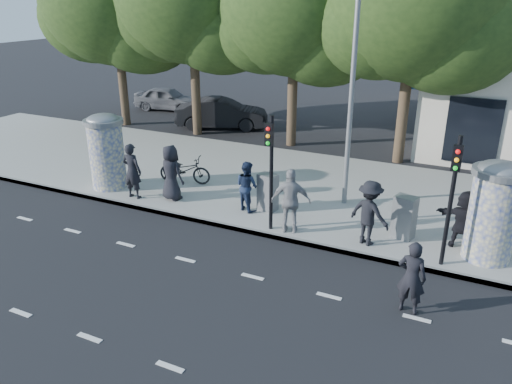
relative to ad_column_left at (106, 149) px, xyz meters
The scene contains 25 objects.
ground 8.63m from the ad_column_left, 32.01° to the right, with size 120.00×120.00×0.00m, color black.
sidewalk 7.94m from the ad_column_left, 22.62° to the left, with size 40.00×8.00×0.15m, color gray.
curb 7.41m from the ad_column_left, ahead, with size 40.00×0.10×0.16m, color slate.
lane_dash_near 9.95m from the ad_column_left, 42.94° to the right, with size 32.00×0.12×0.01m, color silver.
lane_dash_far 7.99m from the ad_column_left, 23.29° to the right, with size 32.00×0.12×0.01m, color silver.
ad_column_left is the anchor object (origin of this frame).
ad_column_right 12.40m from the ad_column_left, ahead, with size 1.36×1.36×2.65m.
traffic_pole_near 6.67m from the ad_column_left, ahead, with size 0.22×0.31×3.40m.
traffic_pole_far 11.44m from the ad_column_left, ahead, with size 0.22×0.31×3.40m.
street_lamp 8.90m from the ad_column_left, 14.94° to the left, with size 0.25×0.93×8.00m.
tree_far_left 10.92m from the ad_column_left, 125.94° to the left, with size 7.20×7.20×9.26m.
tree_near_left 10.07m from the ad_column_left, 65.71° to the left, with size 6.80×6.80×8.97m.
tree_center 12.62m from the ad_column_left, 41.88° to the left, with size 7.00×7.00×9.30m.
ped_a 2.73m from the ad_column_left, ahead, with size 0.92×0.60×1.87m, color black.
ped_b 1.56m from the ad_column_left, 17.07° to the right, with size 0.69×0.45×1.89m, color black.
ped_c 5.39m from the ad_column_left, ahead, with size 0.79×0.61×1.62m, color #19243F.
ped_d 9.41m from the ad_column_left, ahead, with size 1.19×0.68×1.84m, color black.
ped_e 7.24m from the ad_column_left, ahead, with size 1.13×0.64×1.93m, color gray.
ped_f 11.76m from the ad_column_left, ahead, with size 1.52×0.55×1.64m, color black.
man_road 11.35m from the ad_column_left, 14.80° to the right, with size 0.63×0.41×1.73m, color black.
bicycle 2.82m from the ad_column_left, 33.58° to the left, with size 1.92×0.67×1.01m, color black.
cabinet_left 6.03m from the ad_column_left, ahead, with size 0.58×0.42×1.20m, color slate.
cabinet_right 10.25m from the ad_column_left, ahead, with size 0.59×0.43×1.24m, color slate.
car_left 13.38m from the ad_column_left, 116.10° to the left, with size 4.02×1.62×1.37m, color slate.
car_mid 9.62m from the ad_column_left, 94.47° to the left, with size 4.72×1.65×1.55m, color black.
Camera 1 is at (4.75, -8.33, 6.63)m, focal length 35.00 mm.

